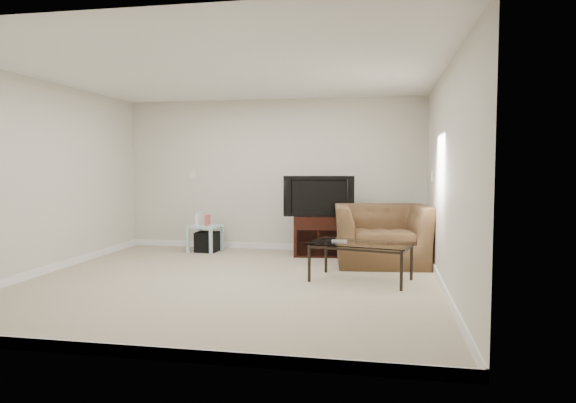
% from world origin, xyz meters
% --- Properties ---
extents(floor, '(5.00, 5.00, 0.00)m').
position_xyz_m(floor, '(0.00, 0.00, 0.00)').
color(floor, tan).
rests_on(floor, ground).
extents(ceiling, '(5.00, 5.00, 0.00)m').
position_xyz_m(ceiling, '(0.00, 0.00, 2.50)').
color(ceiling, white).
rests_on(ceiling, ground).
extents(wall_back, '(5.00, 0.02, 2.50)m').
position_xyz_m(wall_back, '(0.00, 2.50, 1.25)').
color(wall_back, silver).
rests_on(wall_back, ground).
extents(wall_left, '(0.02, 5.00, 2.50)m').
position_xyz_m(wall_left, '(-2.50, 0.00, 1.25)').
color(wall_left, silver).
rests_on(wall_left, ground).
extents(wall_right, '(0.02, 5.00, 2.50)m').
position_xyz_m(wall_right, '(2.50, 0.00, 1.25)').
color(wall_right, silver).
rests_on(wall_right, ground).
extents(plate_back, '(0.12, 0.02, 0.12)m').
position_xyz_m(plate_back, '(-1.40, 2.49, 1.25)').
color(plate_back, white).
rests_on(plate_back, wall_back).
extents(plate_right_switch, '(0.02, 0.09, 0.13)m').
position_xyz_m(plate_right_switch, '(2.49, 1.60, 1.25)').
color(plate_right_switch, white).
rests_on(plate_right_switch, wall_right).
extents(plate_right_outlet, '(0.02, 0.08, 0.12)m').
position_xyz_m(plate_right_outlet, '(2.49, 1.30, 0.30)').
color(plate_right_outlet, white).
rests_on(plate_right_outlet, wall_right).
extents(tv_stand, '(0.80, 0.60, 0.62)m').
position_xyz_m(tv_stand, '(0.83, 2.05, 0.31)').
color(tv_stand, black).
rests_on(tv_stand, floor).
extents(dvd_player, '(0.41, 0.31, 0.05)m').
position_xyz_m(dvd_player, '(0.83, 2.01, 0.52)').
color(dvd_player, black).
rests_on(dvd_player, tv_stand).
extents(television, '(1.03, 0.34, 0.62)m').
position_xyz_m(television, '(0.83, 2.02, 0.94)').
color(television, black).
rests_on(television, tv_stand).
extents(side_table, '(0.51, 0.51, 0.44)m').
position_xyz_m(side_table, '(-1.04, 2.05, 0.22)').
color(side_table, '#A7BDC8').
rests_on(side_table, floor).
extents(subwoofer, '(0.35, 0.35, 0.34)m').
position_xyz_m(subwoofer, '(-1.01, 2.06, 0.15)').
color(subwoofer, black).
rests_on(subwoofer, floor).
extents(game_console, '(0.06, 0.15, 0.20)m').
position_xyz_m(game_console, '(-1.15, 2.05, 0.53)').
color(game_console, white).
rests_on(game_console, side_table).
extents(game_case, '(0.06, 0.13, 0.17)m').
position_xyz_m(game_case, '(-0.98, 2.02, 0.52)').
color(game_case, '#CC4C4C').
rests_on(game_case, side_table).
extents(recliner, '(1.39, 0.99, 1.14)m').
position_xyz_m(recliner, '(1.80, 1.50, 0.57)').
color(recliner, '#4F3C1C').
rests_on(recliner, floor).
extents(coffee_table, '(1.32, 0.94, 0.47)m').
position_xyz_m(coffee_table, '(1.56, 0.35, 0.23)').
color(coffee_table, black).
rests_on(coffee_table, floor).
extents(remote, '(0.19, 0.06, 0.02)m').
position_xyz_m(remote, '(1.29, 0.40, 0.48)').
color(remote, '#B2B2B7').
rests_on(remote, coffee_table).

